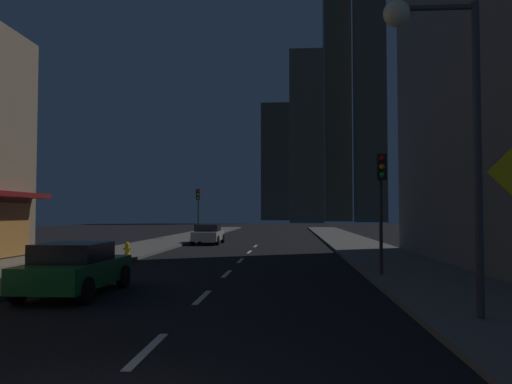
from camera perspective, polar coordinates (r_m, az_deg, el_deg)
ground_plane at (r=37.16m, az=0.24°, el=-5.99°), size 78.00×136.00×0.10m
sidewalk_right at (r=37.36m, az=11.07°, el=-5.73°), size 4.00×76.00×0.15m
sidewalk_left at (r=38.24m, az=-10.34°, el=-5.66°), size 4.00×76.00×0.15m
lane_marking_center at (r=18.89m, az=-3.36°, el=-9.30°), size 0.16×33.40×0.01m
skyscraper_distant_tall at (r=158.52m, az=2.23°, el=3.41°), size 8.84×7.48×36.64m
skyscraper_distant_mid at (r=116.90m, az=5.75°, el=6.27°), size 7.80×5.89×39.76m
skyscraper_distant_short at (r=144.10m, az=9.22°, el=12.06°), size 7.21×7.68×76.38m
skyscraper_distant_slender at (r=130.46m, az=12.82°, el=11.51°), size 7.48×5.86×67.04m
car_parked_near at (r=14.89m, az=-19.94°, el=-8.17°), size 1.98×4.24×1.45m
car_parked_far at (r=36.72m, az=-5.48°, el=-4.79°), size 1.98×4.24×1.45m
fire_hydrant_far_left at (r=26.33m, az=-14.49°, el=-6.29°), size 0.42×0.30×0.65m
traffic_light_near_right at (r=17.71m, az=14.10°, el=0.64°), size 0.32×0.48×4.20m
traffic_light_far_left at (r=43.09m, az=-6.63°, el=-1.17°), size 0.32×0.48×4.20m
street_lamp_right at (r=11.23m, az=19.82°, el=12.13°), size 1.96×0.56×6.58m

